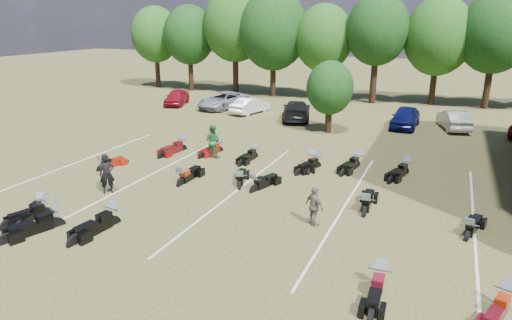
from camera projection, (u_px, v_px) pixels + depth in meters
The scene contains 32 objects.
ground at pixel (276, 226), 17.51m from camera, with size 160.00×160.00×0.00m, color brown.
car_0 at pixel (177, 97), 41.66m from camera, with size 1.65×4.10×1.40m, color maroon.
car_1 at pixel (250, 106), 37.94m from camera, with size 1.39×3.99×1.31m, color silver.
car_2 at pixel (223, 100), 39.97m from camera, with size 2.40×5.20×1.45m, color gray.
car_3 at pixel (296, 110), 35.60m from camera, with size 2.08×5.10×1.48m, color black.
car_4 at pixel (405, 117), 33.09m from camera, with size 1.76×4.37×1.49m, color #0D125B.
car_5 at pixel (454, 120), 32.50m from camera, with size 1.45×4.17×1.37m, color #ADACA8.
person_black at pixel (107, 174), 20.53m from camera, with size 0.67×0.44×1.84m, color black.
person_green at pixel (213, 141), 25.90m from camera, with size 0.92×0.72×1.89m, color #235F31.
person_grey at pixel (314, 206), 17.33m from camera, with size 0.93×0.39×1.58m, color #635C54.
motorcycle_0 at pixel (41, 211), 18.85m from camera, with size 0.64×2.01×1.12m, color black, non-canonical shape.
motorcycle_1 at pixel (47, 215), 18.49m from camera, with size 0.68×2.14×1.19m, color black, non-canonical shape.
motorcycle_2 at pixel (56, 227), 17.47m from camera, with size 0.80×2.50×1.40m, color black, non-canonical shape.
motorcycle_3 at pixel (113, 225), 17.62m from camera, with size 0.79×2.49×1.39m, color black, non-canonical shape.
motorcycle_5 at pixel (379, 288), 13.48m from camera, with size 0.73×2.28×1.27m, color black, non-canonical shape.
motorcycle_6 at pixel (504, 309), 12.53m from camera, with size 0.69×2.17×1.21m, color #440912, non-canonical shape.
motorcycle_7 at pixel (102, 170), 23.93m from camera, with size 0.65×2.03×1.13m, color maroon, non-canonical shape.
motorcycle_8 at pixel (181, 185), 21.83m from camera, with size 0.75×2.35×1.31m, color black, non-canonical shape.
motorcycle_9 at pixel (255, 191), 21.02m from camera, with size 0.71×2.22×1.24m, color black, non-canonical shape.
motorcycle_11 at pixel (240, 188), 21.44m from camera, with size 0.71×2.22×1.24m, color black, non-canonical shape.
motorcycle_12 at pixel (364, 214), 18.56m from camera, with size 0.77×2.41×1.34m, color black, non-canonical shape.
motorcycle_13 at pixel (467, 239), 16.51m from camera, with size 0.68×2.12×1.18m, color black, non-canonical shape.
motorcycle_14 at pixel (182, 150), 27.50m from camera, with size 0.78×2.43×1.36m, color #500B0E, non-canonical shape.
motorcycle_15 at pixel (219, 152), 27.24m from camera, with size 0.68×2.15×1.20m, color #970A0E, non-canonical shape.
motorcycle_16 at pixel (255, 158), 26.02m from camera, with size 0.70×2.21×1.23m, color black, non-canonical shape.
motorcycle_17 at pixel (311, 165), 24.82m from camera, with size 0.67×2.11×1.17m, color black, non-canonical shape.
motorcycle_18 at pixel (317, 167), 24.37m from camera, with size 0.70×2.20×1.23m, color black, non-canonical shape.
motorcycle_19 at pixel (356, 167), 24.47m from camera, with size 0.76×2.37×1.32m, color black, non-canonical shape.
motorcycle_20 at pixel (405, 174), 23.34m from camera, with size 0.75×2.36×1.32m, color black, non-canonical shape.
tree_line at pixel (380, 33), 41.44m from camera, with size 56.00×6.00×9.79m.
young_tree_midfield at pixel (330, 88), 30.93m from camera, with size 3.20×3.20×4.70m.
parking_lines at pixel (239, 189), 21.26m from camera, with size 20.10×14.00×0.01m.
Camera 1 is at (5.57, -14.96, 7.66)m, focal length 32.00 mm.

